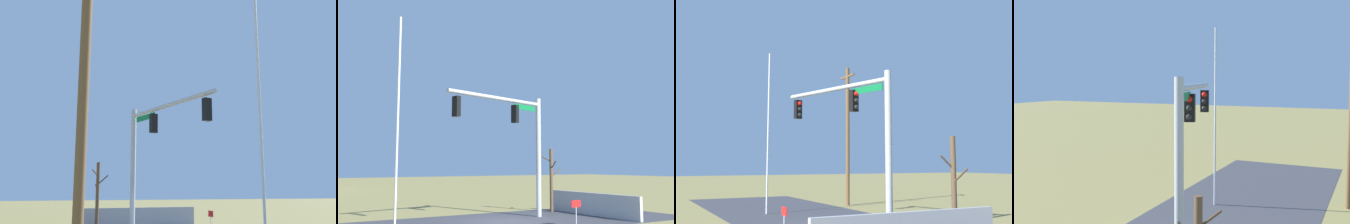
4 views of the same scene
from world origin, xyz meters
TOP-DOWN VIEW (x-y plane):
  - retaining_fence at (5.66, -0.22)m, footprint 0.20×7.10m
  - signal_mast at (0.98, 0.42)m, footprint 6.65×2.02m
  - flagpole at (-6.25, -1.38)m, footprint 0.10×0.10m
  - utility_pole at (-8.58, 4.96)m, footprint 1.90×0.26m
  - bare_tree at (4.80, 2.41)m, footprint 1.27×1.02m
  - open_sign at (1.83, -3.19)m, footprint 0.56×0.04m

SIDE VIEW (x-z plane):
  - retaining_fence at x=5.66m, z-range 0.00..1.28m
  - open_sign at x=1.83m, z-range 0.30..1.52m
  - bare_tree at x=4.80m, z-range 0.06..3.92m
  - flagpole at x=-6.25m, z-range 0.00..9.17m
  - signal_mast at x=0.98m, z-range 1.32..7.96m
  - utility_pole at x=-8.58m, z-range 0.17..9.61m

